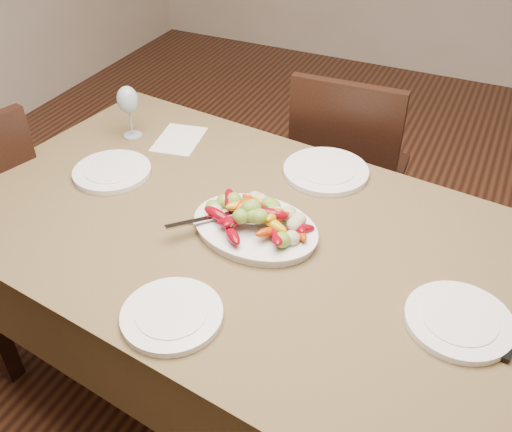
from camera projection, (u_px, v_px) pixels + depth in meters
The scene contains 12 objects.
floor at pixel (312, 371), 2.17m from camera, with size 6.00×6.00×0.00m, color #3C1F12.
dining_table at pixel (256, 324), 1.86m from camera, with size 1.84×1.04×0.76m, color brown.
chair_far at pixel (350, 171), 2.41m from camera, with size 0.42×0.42×0.95m, color black, non-canonical shape.
serving_platter at pixel (255, 230), 1.62m from camera, with size 0.36×0.27×0.02m, color white.
roasted_vegetables at pixel (255, 214), 1.59m from camera, with size 0.30×0.20×0.09m, color #6E020D, non-canonical shape.
serving_spoon at pixel (229, 219), 1.60m from camera, with size 0.28×0.06×0.03m, color #9EA0A8, non-canonical shape.
plate_left at pixel (112, 172), 1.87m from camera, with size 0.25×0.25×0.02m, color white.
plate_right at pixel (459, 321), 1.35m from camera, with size 0.26×0.26×0.02m, color white.
plate_far at pixel (326, 171), 1.87m from camera, with size 0.28×0.28×0.02m, color white.
plate_near at pixel (172, 315), 1.36m from camera, with size 0.25×0.25×0.02m, color white.
wine_glass at pixel (129, 111), 2.01m from camera, with size 0.08×0.08×0.20m, color #8C99A5, non-canonical shape.
menu_card at pixel (179, 139), 2.05m from camera, with size 0.15×0.21×0.00m, color silver.
Camera 1 is at (0.39, -1.33, 1.78)m, focal length 40.00 mm.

